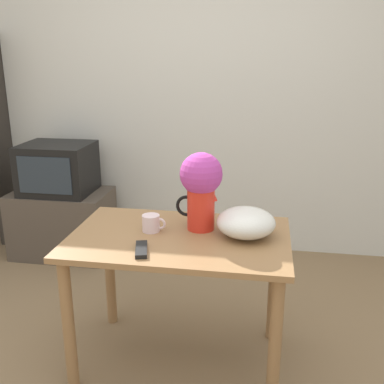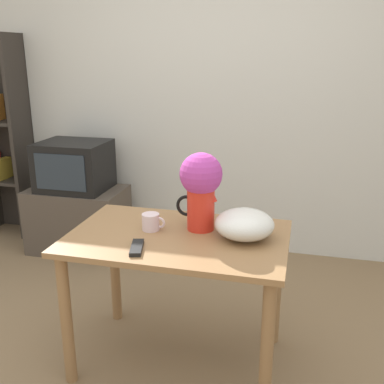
{
  "view_description": "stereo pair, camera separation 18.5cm",
  "coord_description": "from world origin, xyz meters",
  "px_view_note": "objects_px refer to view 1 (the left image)",
  "views": [
    {
      "loc": [
        0.51,
        -1.86,
        1.64
      ],
      "look_at": [
        0.14,
        0.33,
        0.95
      ],
      "focal_mm": 42.0,
      "sensor_mm": 36.0,
      "label": 1
    },
    {
      "loc": [
        0.69,
        -1.82,
        1.64
      ],
      "look_at": [
        0.14,
        0.33,
        0.95
      ],
      "focal_mm": 42.0,
      "sensor_mm": 36.0,
      "label": 2
    }
  ],
  "objects_px": {
    "flower_vase": "(201,184)",
    "coffee_mug": "(152,223)",
    "tv_set": "(58,168)",
    "white_bowl": "(246,223)"
  },
  "relations": [
    {
      "from": "flower_vase",
      "to": "coffee_mug",
      "type": "bearing_deg",
      "value": -162.7
    },
    {
      "from": "tv_set",
      "to": "coffee_mug",
      "type": "bearing_deg",
      "value": -47.33
    },
    {
      "from": "flower_vase",
      "to": "coffee_mug",
      "type": "distance_m",
      "value": 0.33
    },
    {
      "from": "coffee_mug",
      "to": "flower_vase",
      "type": "bearing_deg",
      "value": 17.3
    },
    {
      "from": "coffee_mug",
      "to": "tv_set",
      "type": "bearing_deg",
      "value": 132.67
    },
    {
      "from": "white_bowl",
      "to": "coffee_mug",
      "type": "bearing_deg",
      "value": -178.39
    },
    {
      "from": "flower_vase",
      "to": "coffee_mug",
      "type": "relative_size",
      "value": 3.28
    },
    {
      "from": "white_bowl",
      "to": "tv_set",
      "type": "height_order",
      "value": "tv_set"
    },
    {
      "from": "flower_vase",
      "to": "tv_set",
      "type": "xyz_separation_m",
      "value": [
        -1.33,
        1.09,
        -0.25
      ]
    },
    {
      "from": "white_bowl",
      "to": "tv_set",
      "type": "xyz_separation_m",
      "value": [
        -1.56,
        1.16,
        -0.07
      ]
    }
  ]
}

